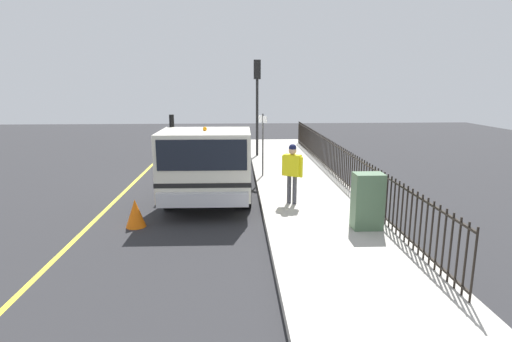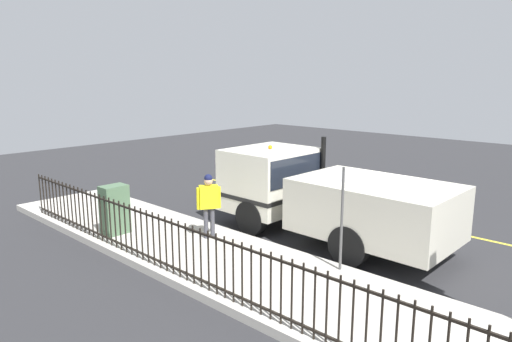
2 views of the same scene
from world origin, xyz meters
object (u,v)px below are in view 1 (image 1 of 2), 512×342
at_px(worker_standing, 292,167).
at_px(traffic_cone, 135,213).
at_px(traffic_light_near, 257,89).
at_px(work_truck, 210,156).
at_px(utility_cabinet, 368,201).
at_px(street_sign, 263,137).

xyz_separation_m(worker_standing, traffic_cone, (-4.02, -1.21, -0.86)).
relative_size(traffic_light_near, traffic_cone, 6.21).
relative_size(work_truck, traffic_light_near, 1.50).
bearing_deg(worker_standing, work_truck, -2.65).
xyz_separation_m(traffic_light_near, traffic_cone, (-3.47, -9.11, -2.89)).
distance_m(work_truck, utility_cabinet, 5.33).
distance_m(utility_cabinet, traffic_cone, 5.57).
bearing_deg(traffic_cone, utility_cabinet, -8.98).
distance_m(worker_standing, traffic_light_near, 8.17).
bearing_deg(street_sign, work_truck, -132.48).
xyz_separation_m(work_truck, traffic_light_near, (1.79, 6.26, 1.99)).
bearing_deg(street_sign, utility_cabinet, -70.19).
bearing_deg(utility_cabinet, street_sign, 109.81).
height_order(work_truck, traffic_light_near, traffic_light_near).
height_order(traffic_light_near, utility_cabinet, traffic_light_near).
height_order(worker_standing, traffic_cone, worker_standing).
distance_m(traffic_light_near, traffic_cone, 10.17).
xyz_separation_m(work_truck, street_sign, (1.77, 1.93, 0.33)).
bearing_deg(work_truck, traffic_light_near, -105.16).
height_order(traffic_cone, street_sign, street_sign).
height_order(utility_cabinet, traffic_cone, utility_cabinet).
xyz_separation_m(utility_cabinet, street_sign, (-2.03, 5.65, 0.76)).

